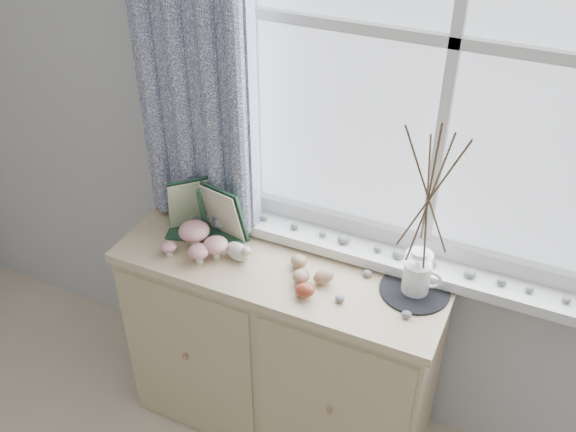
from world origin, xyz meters
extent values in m
cube|color=#B5B5B3|center=(0.00, 2.00, 1.30)|extent=(4.00, 0.04, 2.60)
cube|color=white|center=(0.30, 2.00, 1.65)|extent=(1.30, 0.01, 1.40)
cube|color=silver|center=(0.30, 1.92, 0.88)|extent=(1.45, 0.16, 0.04)
cube|color=#090F36|center=(-0.52, 1.87, 1.68)|extent=(0.44, 0.06, 1.61)
cube|color=beige|center=(-0.15, 1.75, 0.41)|extent=(1.17, 0.43, 0.81)
cube|color=beige|center=(-0.15, 1.75, 0.83)|extent=(1.20, 0.45, 0.03)
cube|color=tan|center=(-0.44, 1.53, 0.41)|extent=(0.55, 0.01, 0.75)
cube|color=tan|center=(0.14, 1.53, 0.41)|extent=(0.55, 0.01, 0.75)
cylinder|color=white|center=(-0.47, 1.71, 0.89)|extent=(0.03, 0.03, 0.07)
ellipsoid|color=#9E0507|center=(-0.47, 1.71, 0.92)|extent=(0.11, 0.11, 0.06)
cylinder|color=white|center=(-0.41, 1.64, 0.87)|extent=(0.03, 0.03, 0.05)
ellipsoid|color=#9E0507|center=(-0.41, 1.64, 0.90)|extent=(0.08, 0.08, 0.04)
cylinder|color=white|center=(-0.53, 1.63, 0.87)|extent=(0.03, 0.03, 0.04)
ellipsoid|color=#9E0507|center=(-0.53, 1.63, 0.89)|extent=(0.06, 0.06, 0.03)
cylinder|color=white|center=(-0.37, 1.69, 0.88)|extent=(0.03, 0.03, 0.06)
ellipsoid|color=#9E0507|center=(-0.37, 1.69, 0.91)|extent=(0.09, 0.09, 0.05)
ellipsoid|color=#A17C59|center=(-0.04, 1.69, 0.88)|extent=(0.06, 0.04, 0.07)
ellipsoid|color=#A17C59|center=(-0.08, 1.76, 0.88)|extent=(0.06, 0.04, 0.07)
ellipsoid|color=maroon|center=(0.00, 1.63, 0.88)|extent=(0.06, 0.04, 0.07)
ellipsoid|color=#A17C59|center=(0.03, 1.72, 0.88)|extent=(0.06, 0.04, 0.07)
cylinder|color=black|center=(0.32, 1.81, 0.85)|extent=(0.24, 0.24, 0.01)
cylinder|color=white|center=(0.32, 1.81, 0.91)|extent=(0.10, 0.10, 0.11)
cone|color=white|center=(0.32, 1.81, 0.99)|extent=(0.09, 0.09, 0.04)
cylinder|color=white|center=(0.32, 1.81, 1.01)|extent=(0.06, 0.06, 0.03)
torus|color=white|center=(0.37, 1.81, 0.92)|extent=(0.07, 0.02, 0.07)
ellipsoid|color=gray|center=(0.11, 1.65, 0.86)|extent=(0.03, 0.03, 0.02)
ellipsoid|color=gray|center=(0.15, 1.81, 0.86)|extent=(0.03, 0.03, 0.02)
ellipsoid|color=gray|center=(0.33, 1.67, 0.86)|extent=(0.03, 0.03, 0.02)
ellipsoid|color=gray|center=(0.03, 1.85, 0.86)|extent=(0.03, 0.03, 0.02)
camera|label=1|loc=(0.61, 0.17, 2.29)|focal=40.00mm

